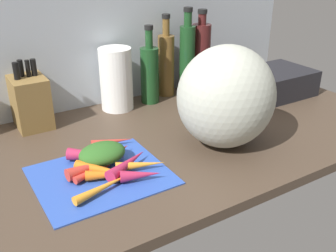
% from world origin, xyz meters
% --- Properties ---
extents(ground_plane, '(1.70, 0.80, 0.03)m').
position_xyz_m(ground_plane, '(0.00, 0.00, -0.01)').
color(ground_plane, '#47382B').
extents(wall_back, '(1.70, 0.03, 0.60)m').
position_xyz_m(wall_back, '(0.00, 0.39, 0.30)').
color(wall_back, '#ADB7C1').
rests_on(wall_back, ground_plane).
extents(cutting_board, '(0.34, 0.30, 0.01)m').
position_xyz_m(cutting_board, '(-0.23, -0.12, 0.00)').
color(cutting_board, '#2D51B7').
rests_on(cutting_board, ground_plane).
extents(carrot_0, '(0.15, 0.11, 0.04)m').
position_xyz_m(carrot_0, '(-0.16, -0.13, 0.03)').
color(carrot_0, '#B2264C').
rests_on(carrot_0, cutting_board).
extents(carrot_1, '(0.18, 0.07, 0.02)m').
position_xyz_m(carrot_1, '(-0.25, -0.19, 0.02)').
color(carrot_1, orange).
rests_on(carrot_1, cutting_board).
extents(carrot_2, '(0.13, 0.05, 0.03)m').
position_xyz_m(carrot_2, '(-0.25, -0.10, 0.03)').
color(carrot_2, red).
rests_on(carrot_2, cutting_board).
extents(carrot_3, '(0.13, 0.06, 0.02)m').
position_xyz_m(carrot_3, '(-0.14, 0.02, 0.02)').
color(carrot_3, red).
rests_on(carrot_3, cutting_board).
extents(carrot_4, '(0.11, 0.08, 0.03)m').
position_xyz_m(carrot_4, '(-0.16, -0.06, 0.02)').
color(carrot_4, red).
rests_on(carrot_4, cutting_board).
extents(carrot_5, '(0.14, 0.06, 0.02)m').
position_xyz_m(carrot_5, '(-0.24, -0.11, 0.02)').
color(carrot_5, red).
rests_on(carrot_5, cutting_board).
extents(carrot_6, '(0.14, 0.15, 0.03)m').
position_xyz_m(carrot_6, '(-0.22, -0.13, 0.02)').
color(carrot_6, orange).
rests_on(carrot_6, cutting_board).
extents(carrot_7, '(0.15, 0.13, 0.04)m').
position_xyz_m(carrot_7, '(-0.22, -0.05, 0.03)').
color(carrot_7, '#B2264C').
rests_on(carrot_7, cutting_board).
extents(carrot_8, '(0.13, 0.07, 0.03)m').
position_xyz_m(carrot_8, '(-0.13, -0.15, 0.02)').
color(carrot_8, orange).
rests_on(carrot_8, cutting_board).
extents(carrot_9, '(0.14, 0.08, 0.03)m').
position_xyz_m(carrot_9, '(-0.21, -0.16, 0.02)').
color(carrot_9, orange).
rests_on(carrot_9, cutting_board).
extents(carrot_10, '(0.11, 0.07, 0.03)m').
position_xyz_m(carrot_10, '(-0.16, -0.20, 0.02)').
color(carrot_10, '#B2264C').
rests_on(carrot_10, cutting_board).
extents(carrot_greens_pile, '(0.13, 0.10, 0.06)m').
position_xyz_m(carrot_greens_pile, '(-0.20, -0.06, 0.04)').
color(carrot_greens_pile, '#2D6023').
rests_on(carrot_greens_pile, cutting_board).
extents(winter_squash, '(0.30, 0.28, 0.31)m').
position_xyz_m(winter_squash, '(0.17, -0.14, 0.15)').
color(winter_squash, '#B2B7A8').
rests_on(winter_squash, ground_plane).
extents(knife_block, '(0.11, 0.15, 0.23)m').
position_xyz_m(knife_block, '(-0.30, 0.30, 0.09)').
color(knife_block, olive).
rests_on(knife_block, ground_plane).
extents(paper_towel_roll, '(0.12, 0.12, 0.23)m').
position_xyz_m(paper_towel_roll, '(0.01, 0.30, 0.11)').
color(paper_towel_roll, white).
rests_on(paper_towel_roll, ground_plane).
extents(bottle_0, '(0.07, 0.07, 0.30)m').
position_xyz_m(bottle_0, '(0.14, 0.29, 0.12)').
color(bottle_0, '#19421E').
rests_on(bottle_0, ground_plane).
extents(bottle_1, '(0.07, 0.07, 0.32)m').
position_xyz_m(bottle_1, '(0.24, 0.32, 0.13)').
color(bottle_1, brown).
rests_on(bottle_1, ground_plane).
extents(bottle_2, '(0.06, 0.06, 0.35)m').
position_xyz_m(bottle_2, '(0.32, 0.29, 0.15)').
color(bottle_2, '#19421E').
rests_on(bottle_2, ground_plane).
extents(bottle_3, '(0.08, 0.08, 0.33)m').
position_xyz_m(bottle_3, '(0.39, 0.30, 0.14)').
color(bottle_3, '#471919').
rests_on(bottle_3, ground_plane).
extents(dish_rack, '(0.26, 0.22, 0.10)m').
position_xyz_m(dish_rack, '(0.63, 0.10, 0.05)').
color(dish_rack, black).
rests_on(dish_rack, ground_plane).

